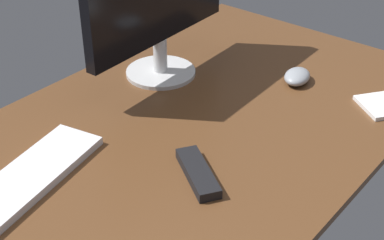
% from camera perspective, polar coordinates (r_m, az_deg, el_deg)
% --- Properties ---
extents(desk, '(1.40, 0.84, 0.02)m').
position_cam_1_polar(desk, '(1.37, -0.39, -0.97)').
color(desk, brown).
rests_on(desk, ground).
extents(keyboard, '(0.44, 0.20, 0.02)m').
position_cam_1_polar(keyboard, '(1.22, -16.86, -6.24)').
color(keyboard, white).
rests_on(keyboard, desk).
extents(computer_mouse, '(0.11, 0.09, 0.04)m').
position_cam_1_polar(computer_mouse, '(1.57, 10.48, 4.31)').
color(computer_mouse, '#999EA5').
rests_on(computer_mouse, desk).
extents(tv_remote, '(0.13, 0.17, 0.02)m').
position_cam_1_polar(tv_remote, '(1.20, 0.59, -5.31)').
color(tv_remote, black).
rests_on(tv_remote, desk).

